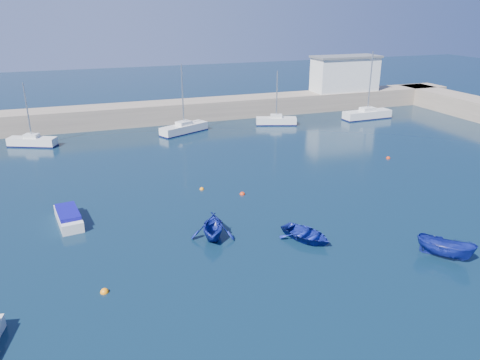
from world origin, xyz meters
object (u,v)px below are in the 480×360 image
object	(u,v)px
sailboat_7	(276,121)
dinghy_center	(306,235)
harbor_office	(345,74)
dinghy_right	(446,248)
sailboat_6	(184,128)
sailboat_8	(367,114)
dinghy_left	(213,226)
motorboat_1	(68,217)
sailboat_5	(32,141)

from	to	relation	value
sailboat_7	dinghy_center	bearing A→B (deg)	178.79
harbor_office	dinghy_right	distance (m)	47.24
sailboat_6	sailboat_8	xyz separation A→B (m)	(26.13, -1.04, 0.05)
dinghy_left	sailboat_8	bearing A→B (deg)	61.52
harbor_office	sailboat_6	distance (m)	28.37
sailboat_6	dinghy_right	world-z (taller)	sailboat_6
motorboat_1	dinghy_left	size ratio (longest dim) A/B	1.27
sailboat_6	motorboat_1	bearing A→B (deg)	121.95
sailboat_5	sailboat_8	bearing A→B (deg)	-66.81
dinghy_left	dinghy_right	xyz separation A→B (m)	(12.89, -7.59, -0.23)
dinghy_center	dinghy_left	xyz separation A→B (m)	(-5.86, 2.39, 0.52)
harbor_office	dinghy_center	xyz separation A→B (m)	(-26.06, -37.81, -4.71)
sailboat_6	motorboat_1	world-z (taller)	sailboat_6
harbor_office	dinghy_center	distance (m)	46.17
sailboat_7	motorboat_1	xyz separation A→B (m)	(-26.66, -22.61, -0.07)
motorboat_1	sailboat_7	bearing A→B (deg)	32.69
sailboat_7	harbor_office	bearing A→B (deg)	-45.05
harbor_office	motorboat_1	xyz separation A→B (m)	(-41.17, -29.57, -4.61)
motorboat_1	dinghy_center	world-z (taller)	motorboat_1
sailboat_5	sailboat_7	world-z (taller)	sailboat_5
dinghy_right	motorboat_1	bearing A→B (deg)	111.75
harbor_office	dinghy_center	size ratio (longest dim) A/B	2.67
sailboat_7	sailboat_5	bearing A→B (deg)	109.25
sailboat_6	dinghy_left	xyz separation A→B (m)	(-4.81, -28.40, 0.32)
harbor_office	dinghy_center	bearing A→B (deg)	-124.58
motorboat_1	dinghy_right	bearing A→B (deg)	-38.88
sailboat_8	dinghy_center	size ratio (longest dim) A/B	2.47
sailboat_5	sailboat_8	size ratio (longest dim) A/B	0.77
motorboat_1	dinghy_left	world-z (taller)	dinghy_left
sailboat_5	dinghy_right	xyz separation A→B (m)	(25.63, -36.09, 0.12)
sailboat_5	sailboat_7	xyz separation A→B (m)	(30.16, -0.04, -0.01)
sailboat_5	dinghy_left	distance (m)	31.22
sailboat_7	sailboat_8	world-z (taller)	sailboat_8
sailboat_6	sailboat_8	bearing A→B (deg)	-118.41
motorboat_1	dinghy_center	distance (m)	17.20
dinghy_center	dinghy_left	size ratio (longest dim) A/B	1.09
dinghy_left	dinghy_right	world-z (taller)	dinghy_left
dinghy_left	sailboat_6	bearing A→B (deg)	100.42
sailboat_7	motorboat_1	world-z (taller)	sailboat_7
sailboat_6	dinghy_center	size ratio (longest dim) A/B	2.26
dinghy_right	sailboat_5	bearing A→B (deg)	88.39
sailboat_6	harbor_office	bearing A→B (deg)	-101.62
sailboat_5	sailboat_6	size ratio (longest dim) A/B	0.85
harbor_office	sailboat_5	xyz separation A→B (m)	(-44.66, -6.92, -4.54)
dinghy_left	dinghy_right	bearing A→B (deg)	-10.45
sailboat_5	sailboat_7	size ratio (longest dim) A/B	1.01
harbor_office	sailboat_7	size ratio (longest dim) A/B	1.41
motorboat_1	dinghy_left	bearing A→B (deg)	-39.95
motorboat_1	sailboat_5	bearing A→B (deg)	91.16
sailboat_8	motorboat_1	size ratio (longest dim) A/B	2.11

